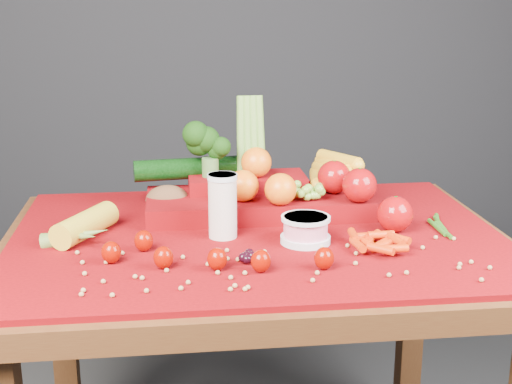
{
  "coord_description": "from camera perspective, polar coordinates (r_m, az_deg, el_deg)",
  "views": [
    {
      "loc": [
        -0.18,
        -1.45,
        1.26
      ],
      "look_at": [
        0.0,
        0.02,
        0.85
      ],
      "focal_mm": 50.0,
      "sensor_mm": 36.0,
      "label": 1
    }
  ],
  "objects": [
    {
      "name": "yogurt_bowl",
      "position": [
        1.48,
        3.99,
        -2.94
      ],
      "size": [
        0.1,
        0.1,
        0.06
      ],
      "rotation": [
        0.0,
        0.0,
        0.13
      ],
      "color": "silver",
      "rests_on": "red_cloth"
    },
    {
      "name": "strawberry_scatter",
      "position": [
        1.36,
        -4.33,
        -4.91
      ],
      "size": [
        0.44,
        0.18,
        0.05
      ],
      "color": "#8A0900",
      "rests_on": "red_cloth"
    },
    {
      "name": "baby_carrot_pile",
      "position": [
        1.46,
        9.81,
        -4.05
      ],
      "size": [
        0.18,
        0.17,
        0.03
      ],
      "primitive_type": null,
      "color": "red",
      "rests_on": "red_cloth"
    },
    {
      "name": "red_cloth",
      "position": [
        1.55,
        0.09,
        -3.55
      ],
      "size": [
        1.05,
        0.75,
        0.01
      ],
      "primitive_type": "cube",
      "color": "#760308",
      "rests_on": "table"
    },
    {
      "name": "green_bean_pile",
      "position": [
        1.63,
        14.46,
        -2.63
      ],
      "size": [
        0.14,
        0.12,
        0.01
      ],
      "primitive_type": null,
      "color": "#285E15",
      "rests_on": "red_cloth"
    },
    {
      "name": "milk_glass",
      "position": [
        1.5,
        -2.69,
        -0.93
      ],
      "size": [
        0.06,
        0.06,
        0.14
      ],
      "rotation": [
        0.0,
        0.0,
        -0.1
      ],
      "color": "beige",
      "rests_on": "red_cloth"
    },
    {
      "name": "soybean_scatter",
      "position": [
        1.36,
        1.12,
        -5.89
      ],
      "size": [
        0.84,
        0.24,
        0.01
      ],
      "primitive_type": null,
      "color": "tan",
      "rests_on": "red_cloth"
    },
    {
      "name": "corn_ear",
      "position": [
        1.53,
        -14.0,
        -3.18
      ],
      "size": [
        0.24,
        0.26,
        0.06
      ],
      "rotation": [
        0.0,
        0.0,
        1.09
      ],
      "color": "gold",
      "rests_on": "red_cloth"
    },
    {
      "name": "produce_mound",
      "position": [
        1.68,
        0.94,
        0.33
      ],
      "size": [
        0.61,
        0.35,
        0.27
      ],
      "color": "#760308",
      "rests_on": "red_cloth"
    },
    {
      "name": "potato",
      "position": [
        1.68,
        -7.1,
        -0.61
      ],
      "size": [
        0.1,
        0.07,
        0.07
      ],
      "primitive_type": "ellipsoid",
      "color": "#4F3019",
      "rests_on": "red_cloth"
    },
    {
      "name": "dark_grape_cluster",
      "position": [
        1.38,
        -0.21,
        -5.1
      ],
      "size": [
        0.06,
        0.05,
        0.03
      ],
      "primitive_type": null,
      "color": "black",
      "rests_on": "red_cloth"
    },
    {
      "name": "table",
      "position": [
        1.58,
        0.09,
        -7.0
      ],
      "size": [
        1.1,
        0.8,
        0.75
      ],
      "color": "#3D1C0D",
      "rests_on": "ground"
    }
  ]
}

